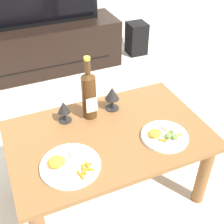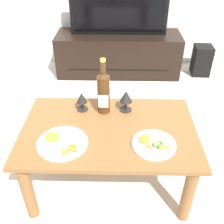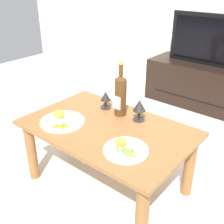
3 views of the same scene
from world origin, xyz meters
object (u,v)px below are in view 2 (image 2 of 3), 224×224
Objects in this scene: floor_speaker at (202,60)px; tv_stand at (118,54)px; goblet_left at (82,99)px; dinner_plate_left at (62,142)px; goblet_right at (126,97)px; dinner_plate_right at (153,143)px; wine_bottle at (104,91)px; tv_screen at (119,10)px; dining_table at (109,140)px.

tv_stand is at bearing -179.72° from floor_speaker.
dinner_plate_left is (-0.08, -0.34, -0.07)m from goblet_left.
goblet_left is 0.29m from goblet_right.
dinner_plate_right is at bearing -0.23° from dinner_plate_left.
wine_bottle reaches higher than tv_stand.
tv_screen is at bearing -90.00° from tv_stand.
goblet_right is at bearing 113.57° from dinner_plate_right.
floor_speaker is 1.86m from wine_bottle.
dinner_plate_left is (-1.28, -1.78, 0.31)m from floor_speaker.
dinner_plate_right is (0.43, -0.34, -0.07)m from goblet_left.
wine_bottle is 2.54× the size of goblet_right.
dining_table reaches higher than tv_stand.
dinner_plate_right is at bearing -29.16° from dining_table.
goblet_left is at bearing -99.05° from tv_screen.
goblet_left is 0.55m from dinner_plate_right.
goblet_left reaches higher than floor_speaker.
wine_bottle is 0.42m from dinner_plate_left.
dining_table is 0.32m from goblet_left.
dining_table is 0.31m from dinner_plate_right.
goblet_left is (-0.23, -1.47, 0.32)m from tv_stand.
dining_table is at bearing 28.18° from dinner_plate_left.
wine_bottle reaches higher than dinner_plate_right.
dining_table is at bearing -91.83° from tv_stand.
floor_speaker is 2.71× the size of goblet_left.
floor_speaker is at bearing -1.35° from tv_screen.
goblet_right is 0.50m from dinner_plate_left.
tv_screen is 4.21× the size of dinner_plate_right.
tv_screen is 1.85m from dinner_plate_left.
tv_screen reaches higher than floor_speaker.
dinner_plate_left is at bearing -123.96° from floor_speaker.
tv_screen is 8.18× the size of goblet_left.
dinner_plate_left is (-0.36, -0.34, -0.08)m from goblet_right.
goblet_left is at bearing 76.81° from dinner_plate_left.
dinner_plate_left is at bearing -99.83° from tv_screen.
goblet_right is (0.05, -1.47, 0.33)m from tv_stand.
tv_stand is at bearing 90.00° from tv_screen.
dinner_plate_right is at bearing -38.05° from goblet_left.
goblet_left is at bearing 132.34° from dining_table.
tv_stand is 9.57× the size of goblet_right.
wine_bottle is (-0.09, -1.49, 0.39)m from tv_stand.
tv_screen is at bearing -179.58° from floor_speaker.
tv_stand is at bearing 88.17° from dining_table.
tv_screen is 2.82× the size of wine_bottle.
tv_stand is 10.95× the size of goblet_left.
tv_stand is (0.05, 1.67, -0.14)m from dining_table.
goblet_right is at bearing 62.11° from dining_table.
wine_bottle is 0.16m from goblet_left.
goblet_right is 0.51× the size of dinner_plate_left.
dining_table is at bearing -91.83° from tv_screen.
tv_stand is 4.89× the size of dinner_plate_left.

